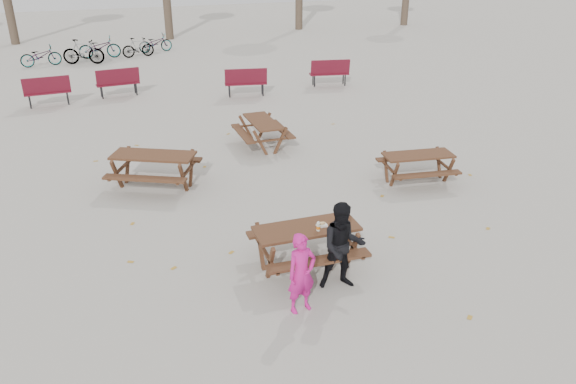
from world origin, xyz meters
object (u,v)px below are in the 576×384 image
object	(u,v)px
child	(302,273)
picnic_table_north	(155,171)
main_picnic_table	(307,237)
adult	(343,246)
food_tray	(322,225)
soda_bottle	(318,227)
picnic_table_far	(263,133)
picnic_table_east	(417,168)

from	to	relation	value
child	picnic_table_north	distance (m)	5.72
main_picnic_table	adult	bearing A→B (deg)	-66.65
food_tray	child	xyz separation A→B (m)	(-0.77, -1.11, -0.13)
soda_bottle	adult	distance (m)	0.63
food_tray	picnic_table_north	world-z (taller)	food_tray
food_tray	soda_bottle	xyz separation A→B (m)	(-0.11, -0.12, 0.05)
main_picnic_table	picnic_table_north	world-z (taller)	picnic_table_north
food_tray	picnic_table_far	size ratio (longest dim) A/B	0.11
soda_bottle	picnic_table_east	world-z (taller)	soda_bottle
main_picnic_table	soda_bottle	size ratio (longest dim) A/B	10.59
picnic_table_east	picnic_table_far	bearing A→B (deg)	134.62
adult	picnic_table_east	size ratio (longest dim) A/B	0.94
soda_bottle	adult	size ratio (longest dim) A/B	0.11
child	picnic_table_east	size ratio (longest dim) A/B	0.82
adult	picnic_table_east	xyz separation A→B (m)	(3.42, 3.42, -0.41)
child	adult	world-z (taller)	adult
adult	picnic_table_far	bearing A→B (deg)	96.43
main_picnic_table	child	bearing A→B (deg)	-113.88
food_tray	soda_bottle	distance (m)	0.18
food_tray	picnic_table_far	distance (m)	6.31
picnic_table_north	picnic_table_far	distance (m)	3.64
adult	picnic_table_north	world-z (taller)	adult
picnic_table_far	main_picnic_table	bearing A→B (deg)	169.63
food_tray	child	size ratio (longest dim) A/B	0.14
adult	picnic_table_far	distance (m)	7.01
picnic_table_north	picnic_table_east	bearing A→B (deg)	10.17
food_tray	picnic_table_north	bearing A→B (deg)	118.35
soda_bottle	picnic_table_north	xyz separation A→B (m)	(-2.25, 4.51, -0.45)
adult	picnic_table_north	xyz separation A→B (m)	(-2.44, 5.10, -0.36)
picnic_table_north	picnic_table_far	world-z (taller)	picnic_table_north
adult	picnic_table_north	distance (m)	5.67
child	picnic_table_east	distance (m)	5.73
main_picnic_table	picnic_table_north	xyz separation A→B (m)	(-2.11, 4.33, -0.19)
child	food_tray	bearing A→B (deg)	42.88
main_picnic_table	picnic_table_far	size ratio (longest dim) A/B	1.07
food_tray	picnic_table_east	xyz separation A→B (m)	(3.50, 2.70, -0.45)
picnic_table_far	soda_bottle	bearing A→B (deg)	171.13
child	picnic_table_far	distance (m)	7.52
soda_bottle	adult	bearing A→B (deg)	-71.94
picnic_table_east	picnic_table_north	bearing A→B (deg)	170.91
soda_bottle	main_picnic_table	bearing A→B (deg)	127.92
food_tray	picnic_table_east	distance (m)	4.44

